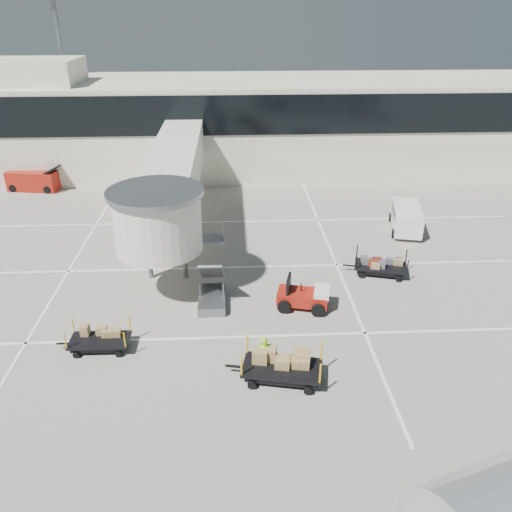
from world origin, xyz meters
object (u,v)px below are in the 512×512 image
object	(u,v)px
box_cart_far	(100,341)
ground_worker	(265,355)
suitcase_cart	(380,266)
box_cart_near	(282,368)
minivan	(406,216)
baggage_tug	(304,297)
belt_loader	(34,180)

from	to	relation	value
box_cart_far	ground_worker	size ratio (longest dim) A/B	1.97
suitcase_cart	box_cart_near	bearing A→B (deg)	-111.87
ground_worker	minivan	world-z (taller)	ground_worker
baggage_tug	suitcase_cart	distance (m)	5.89
suitcase_cart	box_cart_near	size ratio (longest dim) A/B	0.90
suitcase_cart	box_cart_near	distance (m)	10.99
minivan	belt_loader	bearing A→B (deg)	173.80
baggage_tug	ground_worker	bearing A→B (deg)	-101.95
minivan	belt_loader	size ratio (longest dim) A/B	1.00
suitcase_cart	box_cart_far	xyz separation A→B (m)	(-14.63, -6.30, -0.06)
baggage_tug	box_cart_near	bearing A→B (deg)	-93.08
suitcase_cart	belt_loader	bearing A→B (deg)	162.23
box_cart_far	belt_loader	size ratio (longest dim) A/B	0.71
suitcase_cart	minivan	world-z (taller)	minivan
belt_loader	baggage_tug	bearing A→B (deg)	-34.06
suitcase_cart	box_cart_far	bearing A→B (deg)	-141.78
suitcase_cart	belt_loader	distance (m)	29.88
ground_worker	belt_loader	distance (m)	30.18
suitcase_cart	box_cart_near	world-z (taller)	box_cart_near
box_cart_near	box_cart_far	xyz separation A→B (m)	(-8.05, 2.50, -0.18)
suitcase_cart	belt_loader	world-z (taller)	belt_loader
box_cart_far	ground_worker	xyz separation A→B (m)	(7.36, -1.87, 0.37)
minivan	ground_worker	bearing A→B (deg)	-113.92
box_cart_far	minivan	world-z (taller)	minivan
box_cart_near	box_cart_far	distance (m)	8.43
baggage_tug	box_cart_near	distance (m)	5.79
baggage_tug	minivan	size ratio (longest dim) A/B	0.61
ground_worker	box_cart_near	bearing A→B (deg)	-57.91
minivan	box_cart_near	bearing A→B (deg)	-111.00
belt_loader	minivan	bearing A→B (deg)	-9.11
minivan	baggage_tug	bearing A→B (deg)	-118.53
box_cart_far	belt_loader	xyz separation A→B (m)	(-10.51, 22.44, 0.34)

